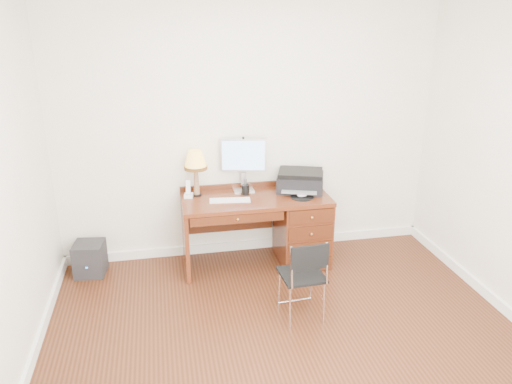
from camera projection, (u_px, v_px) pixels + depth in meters
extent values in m
plane|color=#35180C|center=(289.00, 343.00, 4.05)|extent=(4.00, 4.00, 0.00)
plane|color=white|center=(249.00, 132.00, 5.19)|extent=(4.00, 0.00, 4.00)
cube|color=white|center=(250.00, 244.00, 5.63)|extent=(4.00, 0.03, 0.10)
cube|color=white|center=(29.00, 371.00, 3.67)|extent=(0.03, 3.50, 0.10)
cube|color=white|center=(507.00, 311.00, 4.40)|extent=(0.03, 3.50, 0.10)
cube|color=#5C2613|center=(256.00, 199.00, 5.08)|extent=(1.50, 0.65, 0.04)
cube|color=#5C2613|center=(302.00, 229.00, 5.30)|extent=(0.50, 0.61, 0.71)
cube|color=#5C2613|center=(186.00, 238.00, 5.08)|extent=(0.04, 0.61, 0.71)
cube|color=#481E0E|center=(229.00, 214.00, 5.40)|extent=(0.96, 0.03, 0.39)
cube|color=#481E0E|center=(237.00, 219.00, 4.78)|extent=(0.91, 0.03, 0.09)
sphere|color=#BF8C3F|center=(311.00, 242.00, 5.00)|extent=(0.03, 0.03, 0.03)
cube|color=silver|center=(244.00, 190.00, 5.26)|extent=(0.24, 0.20, 0.01)
cube|color=silver|center=(243.00, 180.00, 5.27)|extent=(0.05, 0.04, 0.17)
cube|color=silver|center=(243.00, 155.00, 5.15)|extent=(0.48, 0.15, 0.35)
cube|color=#4C8CF2|center=(243.00, 156.00, 5.13)|extent=(0.43, 0.11, 0.31)
cube|color=white|center=(230.00, 200.00, 4.97)|extent=(0.41, 0.16, 0.02)
cylinder|color=black|center=(302.00, 197.00, 5.07)|extent=(0.24, 0.24, 0.01)
ellipsoid|color=white|center=(302.00, 195.00, 5.06)|extent=(0.11, 0.07, 0.04)
cube|color=black|center=(300.00, 182.00, 5.25)|extent=(0.57, 0.50, 0.17)
cube|color=black|center=(301.00, 173.00, 5.21)|extent=(0.54, 0.47, 0.04)
cylinder|color=black|center=(197.00, 195.00, 5.12)|extent=(0.10, 0.10, 0.02)
cone|color=olive|center=(196.00, 181.00, 5.07)|extent=(0.06, 0.06, 0.28)
cone|color=#F6C54D|center=(195.00, 159.00, 4.99)|extent=(0.23, 0.23, 0.18)
cylinder|color=#593814|center=(196.00, 167.00, 5.02)|extent=(0.23, 0.23, 0.04)
cube|color=white|center=(189.00, 196.00, 5.06)|extent=(0.10, 0.10, 0.04)
cube|color=white|center=(188.00, 187.00, 5.03)|extent=(0.05, 0.07, 0.15)
cylinder|color=black|center=(246.00, 190.00, 5.14)|extent=(0.08, 0.08, 0.10)
cube|color=black|center=(302.00, 275.00, 4.29)|extent=(0.38, 0.38, 0.02)
cube|color=black|center=(309.00, 258.00, 4.04)|extent=(0.32, 0.04, 0.22)
cylinder|color=silver|center=(280.00, 288.00, 4.47)|extent=(0.02, 0.02, 0.40)
cylinder|color=silver|center=(313.00, 284.00, 4.53)|extent=(0.02, 0.02, 0.40)
cylinder|color=silver|center=(289.00, 307.00, 4.19)|extent=(0.02, 0.02, 0.40)
cylinder|color=silver|center=(323.00, 303.00, 4.25)|extent=(0.02, 0.02, 0.40)
cylinder|color=silver|center=(290.00, 268.00, 4.04)|extent=(0.02, 0.02, 0.36)
cylinder|color=silver|center=(326.00, 264.00, 4.10)|extent=(0.02, 0.02, 0.36)
cube|color=black|center=(90.00, 259.00, 5.06)|extent=(0.33, 0.33, 0.34)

